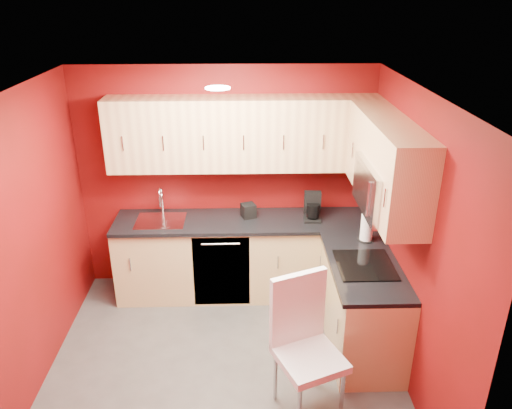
{
  "coord_description": "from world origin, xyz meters",
  "views": [
    {
      "loc": [
        0.19,
        -3.66,
        3.23
      ],
      "look_at": [
        0.31,
        0.55,
        1.37
      ],
      "focal_mm": 35.0,
      "sensor_mm": 36.0,
      "label": 1
    }
  ],
  "objects_px": {
    "sink": "(161,217)",
    "coffee_maker": "(313,207)",
    "paper_towel": "(367,227)",
    "napkin_holder": "(248,211)",
    "microwave": "(386,188)",
    "dining_chair": "(310,352)"
  },
  "relations": [
    {
      "from": "sink",
      "to": "coffee_maker",
      "type": "distance_m",
      "value": 1.63
    },
    {
      "from": "sink",
      "to": "coffee_maker",
      "type": "bearing_deg",
      "value": -1.13
    },
    {
      "from": "coffee_maker",
      "to": "paper_towel",
      "type": "height_order",
      "value": "coffee_maker"
    },
    {
      "from": "napkin_holder",
      "to": "coffee_maker",
      "type": "bearing_deg",
      "value": -7.22
    },
    {
      "from": "napkin_holder",
      "to": "paper_towel",
      "type": "height_order",
      "value": "paper_towel"
    },
    {
      "from": "sink",
      "to": "napkin_holder",
      "type": "height_order",
      "value": "sink"
    },
    {
      "from": "microwave",
      "to": "paper_towel",
      "type": "distance_m",
      "value": 0.78
    },
    {
      "from": "paper_towel",
      "to": "dining_chair",
      "type": "relative_size",
      "value": 0.24
    },
    {
      "from": "microwave",
      "to": "dining_chair",
      "type": "bearing_deg",
      "value": -132.3
    },
    {
      "from": "sink",
      "to": "napkin_holder",
      "type": "xyz_separation_m",
      "value": [
        0.94,
        0.05,
        0.04
      ]
    },
    {
      "from": "paper_towel",
      "to": "sink",
      "type": "bearing_deg",
      "value": 166.2
    },
    {
      "from": "microwave",
      "to": "coffee_maker",
      "type": "height_order",
      "value": "microwave"
    },
    {
      "from": "microwave",
      "to": "paper_towel",
      "type": "relative_size",
      "value": 2.71
    },
    {
      "from": "sink",
      "to": "dining_chair",
      "type": "bearing_deg",
      "value": -51.59
    },
    {
      "from": "microwave",
      "to": "dining_chair",
      "type": "xyz_separation_m",
      "value": [
        -0.69,
        -0.76,
        -1.07
      ]
    },
    {
      "from": "paper_towel",
      "to": "napkin_holder",
      "type": "bearing_deg",
      "value": 153.71
    },
    {
      "from": "microwave",
      "to": "sink",
      "type": "height_order",
      "value": "microwave"
    },
    {
      "from": "sink",
      "to": "dining_chair",
      "type": "height_order",
      "value": "sink"
    },
    {
      "from": "microwave",
      "to": "sink",
      "type": "xyz_separation_m",
      "value": [
        -2.09,
        1.0,
        -0.72
      ]
    },
    {
      "from": "microwave",
      "to": "coffee_maker",
      "type": "distance_m",
      "value": 1.23
    },
    {
      "from": "sink",
      "to": "dining_chair",
      "type": "distance_m",
      "value": 2.28
    },
    {
      "from": "sink",
      "to": "paper_towel",
      "type": "xyz_separation_m",
      "value": [
        2.1,
        -0.52,
        0.11
      ]
    }
  ]
}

